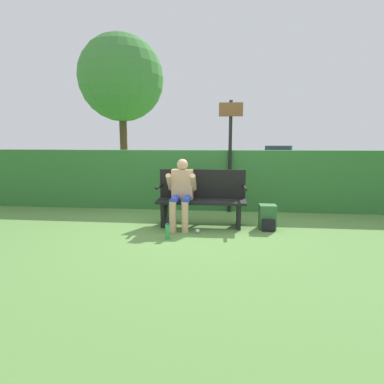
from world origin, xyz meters
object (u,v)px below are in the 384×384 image
object	(u,v)px
backpack	(267,218)
tree	(121,79)
water_bottle	(167,231)
park_bench	(202,198)
parked_car	(279,158)
signpost	(230,147)
person_seated	(182,190)

from	to	relation	value
backpack	tree	xyz separation A→B (m)	(-4.01, 4.63, 3.25)
water_bottle	tree	bearing A→B (deg)	114.54
park_bench	parked_car	bearing A→B (deg)	74.26
water_bottle	tree	size ratio (longest dim) A/B	0.05
water_bottle	backpack	bearing A→B (deg)	24.11
signpost	backpack	bearing A→B (deg)	-63.19
backpack	signpost	size ratio (longest dim) A/B	0.18
signpost	parked_car	xyz separation A→B (m)	(3.04, 11.47, -0.73)
park_bench	water_bottle	xyz separation A→B (m)	(-0.45, -0.84, -0.36)
backpack	water_bottle	distance (m)	1.73
backpack	signpost	world-z (taller)	signpost
park_bench	parked_car	world-z (taller)	parked_car
tree	park_bench	bearing A→B (deg)	-57.27
person_seated	backpack	world-z (taller)	person_seated
signpost	parked_car	size ratio (longest dim) A/B	0.56
person_seated	signpost	bearing A→B (deg)	55.90
park_bench	backpack	world-z (taller)	park_bench
signpost	tree	size ratio (longest dim) A/B	0.48
backpack	tree	size ratio (longest dim) A/B	0.09
person_seated	water_bottle	bearing A→B (deg)	-99.73
person_seated	park_bench	bearing A→B (deg)	23.35
backpack	water_bottle	size ratio (longest dim) A/B	1.68
signpost	tree	world-z (taller)	tree
park_bench	tree	bearing A→B (deg)	122.73
person_seated	parked_car	size ratio (longest dim) A/B	0.28
backpack	tree	distance (m)	6.94
park_bench	water_bottle	bearing A→B (deg)	-118.14
backpack	parked_car	world-z (taller)	parked_car
person_seated	water_bottle	size ratio (longest dim) A/B	4.77
water_bottle	park_bench	bearing A→B (deg)	61.86
park_bench	tree	size ratio (longest dim) A/B	0.32
parked_car	tree	distance (m)	10.70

